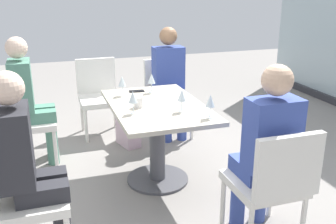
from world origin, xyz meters
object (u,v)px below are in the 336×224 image
at_px(person_front_right, 27,160).
at_px(wine_glass_0, 133,98).
at_px(wine_glass_4, 210,101).
at_px(chair_front_left, 19,117).
at_px(chair_front_right, 12,192).
at_px(chair_far_right, 273,180).
at_px(wine_glass_1, 182,96).
at_px(person_far_left, 170,78).
at_px(chair_far_left, 167,93).
at_px(handbag_0, 128,133).
at_px(chair_side_end, 99,92).
at_px(person_far_right, 266,145).
at_px(coffee_cup, 139,102).
at_px(person_front_left, 29,96).
at_px(wine_glass_2, 122,82).
at_px(dining_table_main, 157,127).
at_px(wine_glass_3, 152,79).
at_px(cell_phone_on_table, 137,91).

bearing_deg(person_front_right, wine_glass_0, 125.62).
relative_size(person_front_right, wine_glass_4, 6.81).
height_order(chair_front_left, chair_front_right, same).
relative_size(chair_far_right, wine_glass_1, 4.70).
bearing_deg(person_front_right, chair_front_left, -175.81).
bearing_deg(person_far_left, chair_far_left, -180.00).
xyz_separation_m(person_front_right, wine_glass_0, (-0.58, 0.80, 0.16)).
bearing_deg(chair_far_left, handbag_0, -66.04).
bearing_deg(chair_front_right, wine_glass_4, 101.28).
relative_size(chair_side_end, person_front_right, 0.69).
height_order(person_far_right, coffee_cup, person_far_right).
distance_m(chair_side_end, wine_glass_1, 1.73).
relative_size(chair_front_left, handbag_0, 2.90).
bearing_deg(chair_front_right, person_front_left, 175.81).
bearing_deg(wine_glass_2, coffee_cup, 8.20).
xyz_separation_m(dining_table_main, coffee_cup, (0.03, -0.17, 0.25)).
distance_m(person_far_left, handbag_0, 0.78).
distance_m(chair_far_left, handbag_0, 0.68).
bearing_deg(chair_far_left, person_far_right, 0.00).
bearing_deg(chair_far_right, dining_table_main, -157.78).
height_order(chair_side_end, person_far_left, person_far_left).
xyz_separation_m(dining_table_main, wine_glass_1, (0.24, 0.14, 0.34)).
bearing_deg(wine_glass_4, wine_glass_2, -147.78).
height_order(person_far_left, person_far_right, same).
bearing_deg(wine_glass_2, person_front_right, -36.82).
relative_size(wine_glass_2, wine_glass_3, 1.00).
bearing_deg(wine_glass_4, chair_front_left, -129.56).
xyz_separation_m(chair_far_right, wine_glass_1, (-0.87, -0.32, 0.37)).
bearing_deg(person_far_right, wine_glass_3, -164.17).
bearing_deg(person_far_left, wine_glass_3, -32.14).
bearing_deg(chair_front_right, wine_glass_2, 139.72).
bearing_deg(coffee_cup, chair_far_left, 151.37).
xyz_separation_m(wine_glass_0, wine_glass_1, (0.08, 0.39, 0.00)).
bearing_deg(chair_front_left, person_far_left, 99.16).
bearing_deg(chair_far_right, person_front_left, -140.97).
bearing_deg(wine_glass_3, wine_glass_4, 15.32).
height_order(person_front_left, handbag_0, person_front_left).
bearing_deg(cell_phone_on_table, person_far_right, 25.52).
relative_size(chair_front_left, chair_side_end, 1.00).
xyz_separation_m(chair_front_right, cell_phone_on_table, (-1.20, 1.10, 0.24)).
distance_m(chair_front_right, coffee_cup, 1.26).
xyz_separation_m(chair_far_right, handbag_0, (-2.00, -0.53, -0.36)).
xyz_separation_m(person_far_right, handbag_0, (-1.89, -0.53, -0.56)).
relative_size(chair_side_end, wine_glass_0, 4.70).
bearing_deg(person_front_left, cell_phone_on_table, 73.61).
xyz_separation_m(chair_front_left, cell_phone_on_table, (0.29, 1.10, 0.24)).
distance_m(dining_table_main, wine_glass_4, 0.64).
relative_size(chair_side_end, handbag_0, 2.90).
xyz_separation_m(chair_far_left, chair_front_left, (0.37, -1.62, 0.00)).
bearing_deg(cell_phone_on_table, chair_front_right, -36.53).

